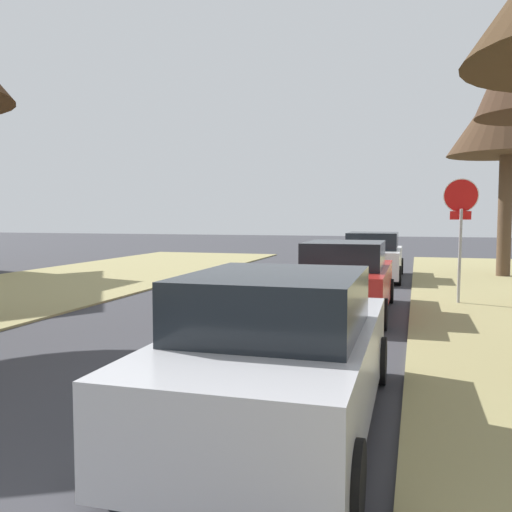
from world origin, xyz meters
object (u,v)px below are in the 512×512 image
object	(u,v)px
stop_sign_far	(461,213)
parked_sedan_white	(373,257)
parked_sedan_silver	(280,355)
parked_sedan_red	(345,280)
street_tree_right_far	(508,113)

from	to	relation	value
stop_sign_far	parked_sedan_white	xyz separation A→B (m)	(-2.40, 5.00, -1.46)
stop_sign_far	parked_sedan_white	bearing A→B (deg)	115.62
stop_sign_far	parked_sedan_silver	distance (m)	9.02
parked_sedan_red	parked_sedan_white	size ratio (longest dim) A/B	1.00
parked_sedan_red	parked_sedan_silver	bearing A→B (deg)	-88.43
street_tree_right_far	parked_sedan_silver	world-z (taller)	street_tree_right_far
street_tree_right_far	parked_sedan_silver	xyz separation A→B (m)	(-4.19, -15.36, -4.89)
parked_sedan_silver	parked_sedan_white	xyz separation A→B (m)	(-0.12, 13.61, 0.00)
parked_sedan_white	parked_sedan_silver	bearing A→B (deg)	-89.50
parked_sedan_red	parked_sedan_white	world-z (taller)	same
parked_sedan_white	stop_sign_far	bearing A→B (deg)	-64.38
parked_sedan_silver	parked_sedan_red	distance (m)	6.67
street_tree_right_far	parked_sedan_white	size ratio (longest dim) A/B	1.61
parked_sedan_silver	parked_sedan_red	xyz separation A→B (m)	(-0.18, 6.66, 0.00)
street_tree_right_far	parked_sedan_red	xyz separation A→B (m)	(-4.38, -8.69, -4.89)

